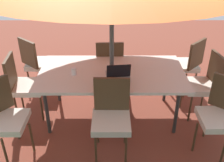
# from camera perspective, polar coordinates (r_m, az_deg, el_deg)

# --- Properties ---
(ground_plane) EXTENTS (10.00, 10.00, 0.02)m
(ground_plane) POSITION_cam_1_polar(r_m,az_deg,el_deg) (4.13, 0.00, -7.43)
(ground_plane) COLOR brown
(dining_table) EXTENTS (2.06, 1.12, 0.76)m
(dining_table) POSITION_cam_1_polar(r_m,az_deg,el_deg) (3.74, 0.00, 1.38)
(dining_table) COLOR silver
(dining_table) RESTS_ON ground_plane
(chair_northeast) EXTENTS (0.59, 0.59, 0.98)m
(chair_northeast) POSITION_cam_1_polar(r_m,az_deg,el_deg) (3.45, -22.45, -6.95)
(chair_northeast) COLOR silver
(chair_northeast) RESTS_ON ground_plane
(chair_north) EXTENTS (0.46, 0.46, 0.98)m
(chair_north) POSITION_cam_1_polar(r_m,az_deg,el_deg) (3.21, -0.11, -7.33)
(chair_north) COLOR silver
(chair_north) RESTS_ON ground_plane
(chair_west) EXTENTS (0.48, 0.47, 0.98)m
(chair_west) POSITION_cam_1_polar(r_m,az_deg,el_deg) (4.10, 19.49, -0.25)
(chair_west) COLOR silver
(chair_west) RESTS_ON ground_plane
(chair_northwest) EXTENTS (0.58, 0.58, 0.98)m
(chair_northwest) POSITION_cam_1_polar(r_m,az_deg,el_deg) (3.50, 22.68, -6.40)
(chair_northwest) COLOR silver
(chair_northwest) RESTS_ON ground_plane
(chair_southeast) EXTENTS (0.58, 0.59, 0.98)m
(chair_southeast) POSITION_cam_1_polar(r_m,az_deg,el_deg) (4.67, -15.84, 4.12)
(chair_southeast) COLOR silver
(chair_southeast) RESTS_ON ground_plane
(chair_east) EXTENTS (0.48, 0.47, 0.98)m
(chair_east) POSITION_cam_1_polar(r_m,az_deg,el_deg) (4.05, -18.62, -0.49)
(chair_east) COLOR silver
(chair_east) RESTS_ON ground_plane
(chair_south) EXTENTS (0.46, 0.47, 0.98)m
(chair_south) POSITION_cam_1_polar(r_m,az_deg,el_deg) (4.43, -0.46, 3.84)
(chair_south) COLOR silver
(chair_south) RESTS_ON ground_plane
(chair_southwest) EXTENTS (0.59, 0.59, 0.98)m
(chair_southwest) POSITION_cam_1_polar(r_m,az_deg,el_deg) (4.63, 16.00, 3.82)
(chair_southwest) COLOR silver
(chair_southwest) RESTS_ON ground_plane
(laptop) EXTENTS (0.34, 0.28, 0.21)m
(laptop) POSITION_cam_1_polar(r_m,az_deg,el_deg) (3.58, 1.37, 1.72)
(laptop) COLOR gray
(laptop) RESTS_ON dining_table
(cup) EXTENTS (0.07, 0.07, 0.10)m
(cup) POSITION_cam_1_polar(r_m,az_deg,el_deg) (3.66, -8.24, 2.12)
(cup) COLOR white
(cup) RESTS_ON dining_table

